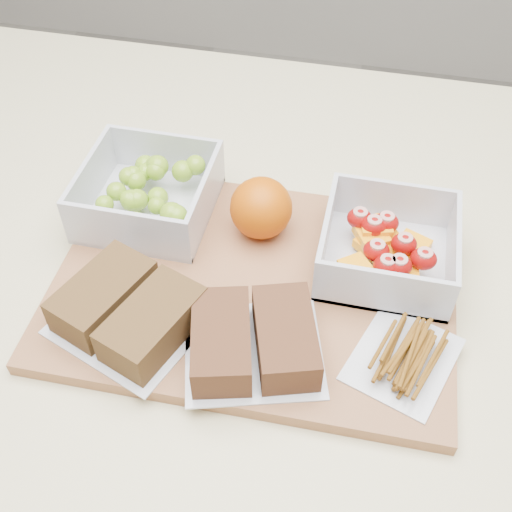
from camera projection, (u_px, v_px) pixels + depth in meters
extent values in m
cube|color=beige|center=(260.00, 459.00, 1.03)|extent=(1.20, 0.90, 0.90)
cube|color=#A06942|center=(254.00, 286.00, 0.68)|extent=(0.43, 0.31, 0.02)
cube|color=silver|center=(150.00, 208.00, 0.75)|extent=(0.14, 0.14, 0.01)
cube|color=silver|center=(166.00, 154.00, 0.78)|extent=(0.14, 0.01, 0.06)
cube|color=silver|center=(126.00, 233.00, 0.69)|extent=(0.14, 0.01, 0.06)
cube|color=silver|center=(206.00, 200.00, 0.72)|extent=(0.01, 0.13, 0.06)
cube|color=silver|center=(91.00, 182.00, 0.74)|extent=(0.01, 0.13, 0.06)
sphere|color=#7AA522|center=(137.00, 200.00, 0.73)|extent=(0.03, 0.03, 0.03)
sphere|color=#7AA522|center=(116.00, 191.00, 0.73)|extent=(0.02, 0.02, 0.02)
sphere|color=#7AA522|center=(156.00, 171.00, 0.74)|extent=(0.02, 0.02, 0.02)
sphere|color=#7AA522|center=(158.00, 198.00, 0.74)|extent=(0.02, 0.02, 0.02)
sphere|color=#7AA522|center=(128.00, 177.00, 0.74)|extent=(0.02, 0.02, 0.02)
sphere|color=#7AA522|center=(137.00, 200.00, 0.73)|extent=(0.02, 0.02, 0.02)
sphere|color=#7AA522|center=(133.00, 174.00, 0.74)|extent=(0.02, 0.02, 0.02)
sphere|color=#7AA522|center=(172.00, 214.00, 0.69)|extent=(0.03, 0.03, 0.03)
sphere|color=#7AA522|center=(183.00, 171.00, 0.75)|extent=(0.03, 0.03, 0.03)
sphere|color=#7AA522|center=(158.00, 166.00, 0.75)|extent=(0.03, 0.03, 0.03)
sphere|color=#7AA522|center=(105.00, 204.00, 0.71)|extent=(0.02, 0.02, 0.02)
sphere|color=#7AA522|center=(195.00, 165.00, 0.75)|extent=(0.02, 0.02, 0.02)
sphere|color=#7AA522|center=(136.00, 222.00, 0.70)|extent=(0.02, 0.02, 0.02)
sphere|color=#7AA522|center=(151.00, 170.00, 0.75)|extent=(0.02, 0.02, 0.02)
sphere|color=#7AA522|center=(136.00, 181.00, 0.74)|extent=(0.02, 0.02, 0.02)
sphere|color=#7AA522|center=(156.00, 165.00, 0.75)|extent=(0.02, 0.02, 0.02)
sphere|color=#7AA522|center=(176.00, 216.00, 0.69)|extent=(0.03, 0.03, 0.03)
sphere|color=#7AA522|center=(185.00, 228.00, 0.71)|extent=(0.02, 0.02, 0.02)
sphere|color=#7AA522|center=(146.00, 172.00, 0.75)|extent=(0.02, 0.02, 0.02)
sphere|color=#7AA522|center=(128.00, 199.00, 0.72)|extent=(0.02, 0.02, 0.02)
sphere|color=#7AA522|center=(146.00, 166.00, 0.76)|extent=(0.03, 0.03, 0.03)
sphere|color=#7AA522|center=(157.00, 206.00, 0.70)|extent=(0.02, 0.02, 0.02)
sphere|color=#7AA522|center=(131.00, 200.00, 0.73)|extent=(0.03, 0.03, 0.03)
sphere|color=#7AA522|center=(117.00, 191.00, 0.73)|extent=(0.02, 0.02, 0.02)
cube|color=silver|center=(385.00, 261.00, 0.69)|extent=(0.14, 0.14, 0.01)
cube|color=silver|center=(393.00, 203.00, 0.72)|extent=(0.14, 0.01, 0.06)
cube|color=silver|center=(383.00, 292.00, 0.63)|extent=(0.14, 0.01, 0.06)
cube|color=silver|center=(453.00, 255.00, 0.67)|extent=(0.01, 0.13, 0.06)
cube|color=silver|center=(326.00, 235.00, 0.68)|extent=(0.01, 0.13, 0.06)
cube|color=orange|center=(389.00, 267.00, 0.67)|extent=(0.04, 0.05, 0.01)
cube|color=orange|center=(377.00, 234.00, 0.70)|extent=(0.05, 0.06, 0.01)
cube|color=orange|center=(398.00, 250.00, 0.68)|extent=(0.05, 0.05, 0.01)
cube|color=orange|center=(411.00, 248.00, 0.70)|extent=(0.05, 0.05, 0.01)
cube|color=orange|center=(371.00, 235.00, 0.69)|extent=(0.04, 0.05, 0.01)
cube|color=orange|center=(376.00, 227.00, 0.69)|extent=(0.04, 0.04, 0.01)
cube|color=orange|center=(357.00, 271.00, 0.66)|extent=(0.04, 0.05, 0.01)
cube|color=orange|center=(401.00, 273.00, 0.66)|extent=(0.04, 0.04, 0.01)
cube|color=orange|center=(373.00, 245.00, 0.69)|extent=(0.04, 0.04, 0.01)
ellipsoid|color=#A10D08|center=(404.00, 244.00, 0.67)|extent=(0.03, 0.02, 0.02)
ellipsoid|color=#A10D08|center=(399.00, 266.00, 0.65)|extent=(0.03, 0.02, 0.02)
ellipsoid|color=#A10D08|center=(359.00, 218.00, 0.70)|extent=(0.03, 0.02, 0.02)
ellipsoid|color=#A10D08|center=(423.00, 259.00, 0.66)|extent=(0.03, 0.02, 0.02)
ellipsoid|color=#A10D08|center=(374.00, 226.00, 0.69)|extent=(0.03, 0.02, 0.02)
ellipsoid|color=#A10D08|center=(387.00, 266.00, 0.65)|extent=(0.03, 0.02, 0.02)
ellipsoid|color=#A10D08|center=(376.00, 251.00, 0.66)|extent=(0.03, 0.02, 0.02)
ellipsoid|color=#A10D08|center=(386.00, 223.00, 0.69)|extent=(0.03, 0.02, 0.02)
sphere|color=#C95404|center=(261.00, 208.00, 0.71)|extent=(0.07, 0.07, 0.07)
cube|color=silver|center=(131.00, 322.00, 0.64)|extent=(0.17, 0.16, 0.00)
cube|color=brown|center=(104.00, 296.00, 0.64)|extent=(0.09, 0.12, 0.04)
cube|color=brown|center=(153.00, 324.00, 0.61)|extent=(0.09, 0.12, 0.04)
cube|color=silver|center=(253.00, 351.00, 0.62)|extent=(0.16, 0.15, 0.00)
cube|color=brown|center=(221.00, 341.00, 0.60)|extent=(0.08, 0.11, 0.04)
cube|color=brown|center=(285.00, 337.00, 0.60)|extent=(0.08, 0.11, 0.04)
cube|color=silver|center=(403.00, 359.00, 0.61)|extent=(0.12, 0.13, 0.00)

